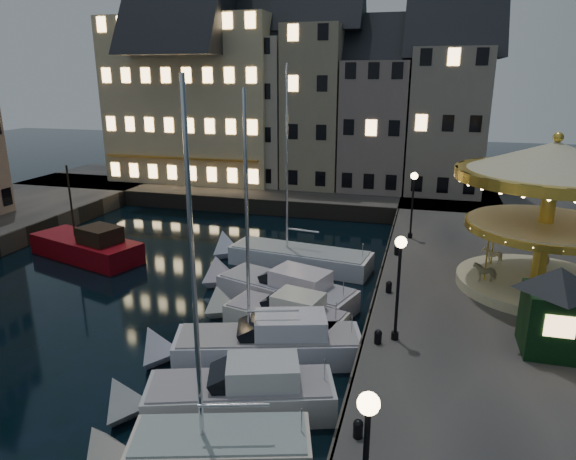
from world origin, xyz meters
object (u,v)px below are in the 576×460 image
(motorboat_d, at_px, (277,317))
(motorboat_f, at_px, (291,257))
(streetlamp_b, at_px, (399,274))
(bollard_b, at_px, (378,336))
(bollard_c, at_px, (389,286))
(motorboat_e, at_px, (279,290))
(motorboat_c, at_px, (258,345))
(bollard_d, at_px, (397,250))
(streetlamp_a, at_px, (366,459))
(bollard_a, at_px, (358,428))
(streetlamp_c, at_px, (413,196))
(ticket_kiosk, at_px, (557,295))
(red_fishing_boat, at_px, (88,248))
(carousel, at_px, (551,189))
(motorboat_b, at_px, (228,396))
(motorboat_a, at_px, (202,452))

(motorboat_d, distance_m, motorboat_f, 8.25)
(streetlamp_b, height_order, bollard_b, streetlamp_b)
(bollard_c, height_order, motorboat_e, motorboat_e)
(motorboat_c, relative_size, motorboat_d, 1.74)
(bollard_d, relative_size, motorboat_d, 0.09)
(streetlamp_a, xyz_separation_m, motorboat_d, (-5.33, 11.94, -3.38))
(bollard_a, height_order, bollard_d, same)
(bollard_c, bearing_deg, bollard_d, 90.00)
(streetlamp_c, distance_m, bollard_d, 4.29)
(streetlamp_a, bearing_deg, bollard_c, 92.37)
(bollard_c, height_order, motorboat_f, motorboat_f)
(bollard_d, xyz_separation_m, motorboat_c, (-4.72, -10.76, -0.92))
(bollard_c, bearing_deg, ticket_kiosk, -32.53)
(bollard_a, distance_m, red_fishing_boat, 23.52)
(bollard_d, xyz_separation_m, carousel, (6.80, -3.15, 4.58))
(motorboat_c, height_order, motorboat_d, motorboat_c)
(bollard_d, bearing_deg, bollard_c, -90.00)
(motorboat_d, xyz_separation_m, ticket_kiosk, (10.87, -1.36, 2.91))
(streetlamp_b, relative_size, streetlamp_c, 1.00)
(motorboat_f, bearing_deg, streetlamp_b, -55.74)
(bollard_a, distance_m, bollard_d, 16.00)
(bollard_c, distance_m, motorboat_e, 5.57)
(streetlamp_a, distance_m, ticket_kiosk, 11.96)
(bollard_b, height_order, motorboat_b, motorboat_b)
(red_fishing_boat, bearing_deg, ticket_kiosk, -16.33)
(streetlamp_b, relative_size, motorboat_d, 0.64)
(streetlamp_b, distance_m, motorboat_c, 6.33)
(motorboat_d, bearing_deg, motorboat_b, -88.96)
(bollard_d, bearing_deg, motorboat_c, -113.68)
(bollard_a, bearing_deg, motorboat_a, -168.78)
(bollard_a, bearing_deg, streetlamp_a, -81.47)
(streetlamp_c, xyz_separation_m, bollard_a, (-0.60, -19.50, -2.41))
(motorboat_c, bearing_deg, bollard_a, -48.00)
(streetlamp_c, xyz_separation_m, motorboat_b, (-5.21, -17.78, -3.38))
(streetlamp_b, height_order, bollard_d, streetlamp_b)
(streetlamp_a, bearing_deg, carousel, 69.80)
(motorboat_d, bearing_deg, motorboat_a, -88.03)
(motorboat_c, distance_m, motorboat_e, 5.69)
(motorboat_d, distance_m, carousel, 13.70)
(motorboat_f, relative_size, red_fishing_boat, 1.55)
(motorboat_e, bearing_deg, bollard_c, -3.99)
(streetlamp_c, bearing_deg, motorboat_b, -106.34)
(motorboat_a, bearing_deg, bollard_d, 75.32)
(motorboat_d, height_order, motorboat_f, motorboat_f)
(streetlamp_a, relative_size, streetlamp_b, 1.00)
(streetlamp_a, xyz_separation_m, bollard_c, (-0.60, 14.50, -2.41))
(streetlamp_b, height_order, streetlamp_c, same)
(streetlamp_b, height_order, motorboat_c, motorboat_c)
(bollard_c, xyz_separation_m, motorboat_f, (-6.24, 5.54, -1.07))
(streetlamp_a, relative_size, red_fishing_boat, 0.51)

